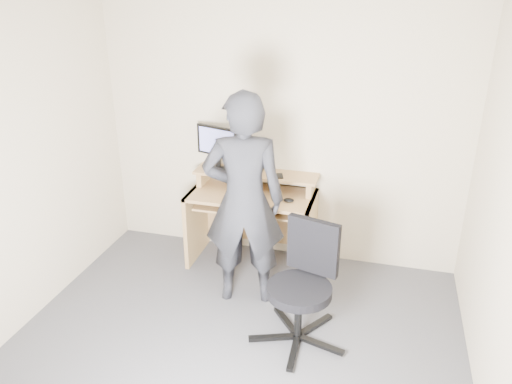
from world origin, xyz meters
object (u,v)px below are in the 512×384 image
at_px(monitor, 217,144).
at_px(office_chair, 304,280).
at_px(desk, 254,209).
at_px(person, 244,201).

height_order(monitor, office_chair, monitor).
bearing_deg(desk, monitor, 170.29).
distance_m(office_chair, person, 0.83).
bearing_deg(person, desk, -95.18).
distance_m(desk, person, 0.76).
bearing_deg(office_chair, monitor, 149.47).
bearing_deg(desk, office_chair, -57.13).
bearing_deg(monitor, desk, 8.09).
relative_size(desk, person, 0.64).
height_order(desk, person, person).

